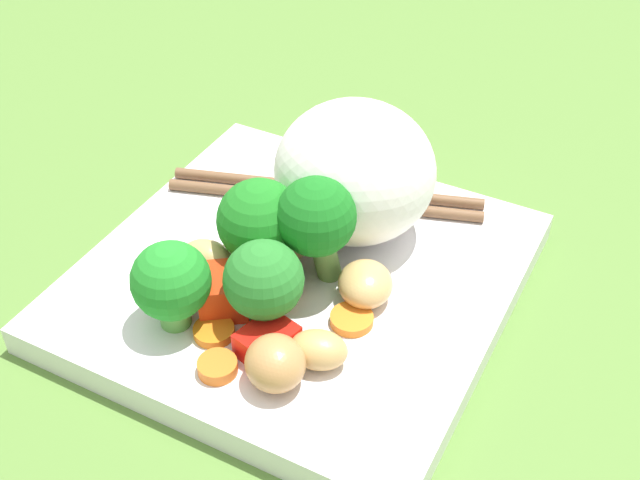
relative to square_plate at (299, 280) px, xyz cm
name	(u,v)px	position (x,y,z in cm)	size (l,w,h in cm)	color
ground_plane	(300,303)	(0.00, 0.00, -1.93)	(110.00, 110.00, 2.00)	#567F36
square_plate	(299,280)	(0.00, 0.00, 0.00)	(23.96, 23.96, 1.86)	white
rice_mound	(355,172)	(-4.91, 1.24, 5.19)	(9.50, 9.69, 8.52)	white
broccoli_floret_0	(171,283)	(6.87, -3.96, 3.80)	(4.33, 4.33, 5.27)	#57A144
broccoli_floret_1	(264,281)	(4.82, 0.51, 4.09)	(4.33, 4.33, 5.48)	#608F3E
broccoli_floret_2	(316,220)	(0.62, 1.48, 5.56)	(4.48, 4.48, 7.21)	#619148
broccoli_floret_3	(260,223)	(1.29, -1.73, 4.66)	(4.86, 4.86, 6.32)	#70A650
carrot_slice_0	(242,251)	(0.58, -3.57, 1.30)	(2.22, 2.22, 0.73)	#F99B31
carrot_slice_1	(214,331)	(6.83, -1.58, 1.19)	(2.24, 2.24, 0.51)	orange
carrot_slice_2	(224,369)	(8.96, 0.40, 1.28)	(2.08, 2.08, 0.70)	orange
carrot_slice_3	(352,319)	(2.68, 4.69, 1.19)	(2.40, 2.40, 0.52)	orange
carrot_slice_4	(284,289)	(2.35, 0.29, 1.31)	(2.38, 2.38, 0.77)	orange
pepper_chunk_0	(222,292)	(4.80, -2.23, 2.11)	(2.67, 2.90, 2.35)	red
pepper_chunk_1	(267,342)	(6.61, 1.62, 1.70)	(2.92, 2.36, 1.54)	red
chicken_piece_0	(275,363)	(8.14, 2.98, 2.25)	(3.32, 3.09, 2.65)	tan
chicken_piece_1	(207,262)	(3.22, -4.20, 2.29)	(3.40, 2.44, 2.71)	tan
chicken_piece_2	(290,246)	(-0.68, -0.95, 1.76)	(2.81, 2.02, 1.67)	tan
chicken_piece_3	(318,350)	(6.08, 4.36, 1.89)	(3.07, 2.32, 1.93)	tan
chicken_piece_4	(365,284)	(0.55, 4.51, 2.00)	(3.47, 3.10, 2.15)	tan
chopstick_pair	(325,194)	(-6.81, -1.69, 1.29)	(7.93, 20.31, 0.72)	brown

